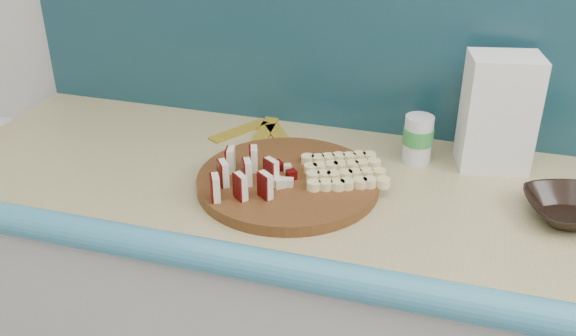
# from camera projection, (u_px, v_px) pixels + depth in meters

# --- Properties ---
(backsplash) EXTENTS (2.20, 0.02, 0.50)m
(backsplash) POSITION_uv_depth(u_px,v_px,m) (486.00, 36.00, 1.37)
(backsplash) COLOR teal
(backsplash) RESTS_ON kitchen_counter
(cutting_board) EXTENTS (0.48, 0.48, 0.02)m
(cutting_board) POSITION_uv_depth(u_px,v_px,m) (288.00, 182.00, 1.29)
(cutting_board) COLOR #4C2A10
(cutting_board) RESTS_ON kitchen_counter
(apple_wedges) EXTENTS (0.13, 0.17, 0.05)m
(apple_wedges) POSITION_uv_depth(u_px,v_px,m) (243.00, 174.00, 1.25)
(apple_wedges) COLOR beige
(apple_wedges) RESTS_ON cutting_board
(apple_chunks) EXTENTS (0.06, 0.06, 0.02)m
(apple_chunks) POSITION_uv_depth(u_px,v_px,m) (277.00, 174.00, 1.28)
(apple_chunks) COLOR beige
(apple_chunks) RESTS_ON cutting_board
(banana_slices) EXTENTS (0.19, 0.18, 0.02)m
(banana_slices) POSITION_uv_depth(u_px,v_px,m) (343.00, 170.00, 1.30)
(banana_slices) COLOR #F2E293
(banana_slices) RESTS_ON cutting_board
(brown_bowl) EXTENTS (0.21, 0.21, 0.04)m
(brown_bowl) POSITION_uv_depth(u_px,v_px,m) (571.00, 209.00, 1.19)
(brown_bowl) COLOR black
(brown_bowl) RESTS_ON kitchen_counter
(flour_bag) EXTENTS (0.16, 0.13, 0.24)m
(flour_bag) POSITION_uv_depth(u_px,v_px,m) (498.00, 112.00, 1.33)
(flour_bag) COLOR white
(flour_bag) RESTS_ON kitchen_counter
(canister) EXTENTS (0.06, 0.06, 0.11)m
(canister) POSITION_uv_depth(u_px,v_px,m) (418.00, 138.00, 1.37)
(canister) COLOR silver
(canister) RESTS_ON kitchen_counter
(banana_peel) EXTENTS (0.22, 0.18, 0.01)m
(banana_peel) POSITION_uv_depth(u_px,v_px,m) (262.00, 133.00, 1.52)
(banana_peel) COLOR gold
(banana_peel) RESTS_ON kitchen_counter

